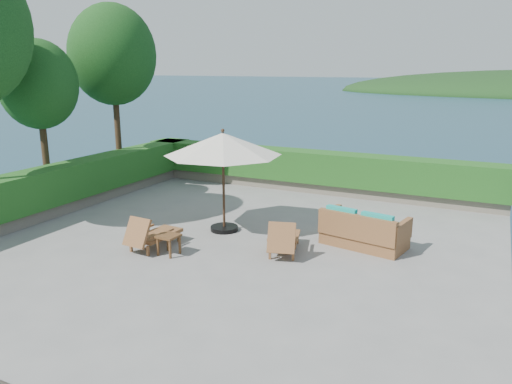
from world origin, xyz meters
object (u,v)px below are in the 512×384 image
at_px(patio_umbrella, 223,145).
at_px(lounge_right, 284,238).
at_px(side_table, 169,238).
at_px(wicker_loveseat, 363,232).
at_px(lounge_left, 151,234).

relative_size(patio_umbrella, lounge_right, 2.29).
relative_size(patio_umbrella, side_table, 7.70).
bearing_deg(patio_umbrella, lounge_right, -22.31).
bearing_deg(wicker_loveseat, lounge_right, -130.60).
relative_size(side_table, wicker_loveseat, 0.22).
bearing_deg(side_table, wicker_loveseat, 32.36).
bearing_deg(lounge_left, lounge_right, 24.43).
bearing_deg(lounge_left, wicker_loveseat, 31.51).
height_order(lounge_left, lounge_right, lounge_right).
distance_m(patio_umbrella, wicker_loveseat, 3.94).
bearing_deg(patio_umbrella, side_table, -97.93).
height_order(patio_umbrella, side_table, patio_umbrella).
bearing_deg(lounge_right, wicker_loveseat, 22.29).
xyz_separation_m(side_table, wicker_loveseat, (3.74, 2.37, -0.02)).
bearing_deg(patio_umbrella, lounge_left, -115.15).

